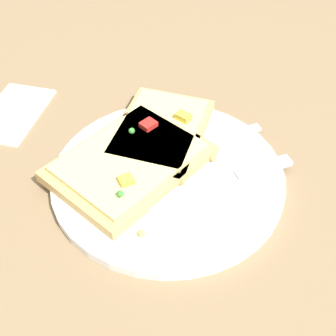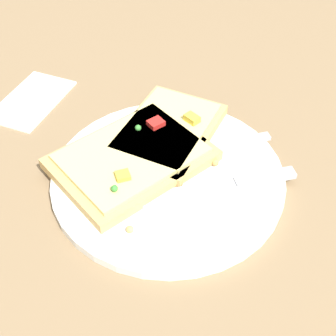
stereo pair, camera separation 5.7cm
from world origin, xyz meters
name	(u,v)px [view 1 (the left image)]	position (x,y,z in m)	size (l,w,h in m)	color
ground_plane	(168,180)	(0.00, 0.00, 0.00)	(4.00, 4.00, 0.00)	#7F6647
plate	(168,177)	(0.00, 0.00, 0.01)	(0.29, 0.29, 0.01)	white
fork	(180,152)	(-0.04, 0.01, 0.01)	(0.15, 0.18, 0.01)	#B7B7BC
knife	(230,178)	(-0.01, 0.08, 0.01)	(0.13, 0.17, 0.01)	#B7B7BC
pizza_slice_main	(130,161)	(0.00, -0.05, 0.02)	(0.23, 0.21, 0.03)	tan
pizza_slice_corner	(160,131)	(-0.07, -0.03, 0.02)	(0.17, 0.12, 0.03)	tan
crumb_scatter	(171,170)	(0.00, 0.00, 0.02)	(0.14, 0.08, 0.01)	tan
napkin	(13,112)	(-0.08, -0.25, 0.00)	(0.13, 0.08, 0.01)	white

